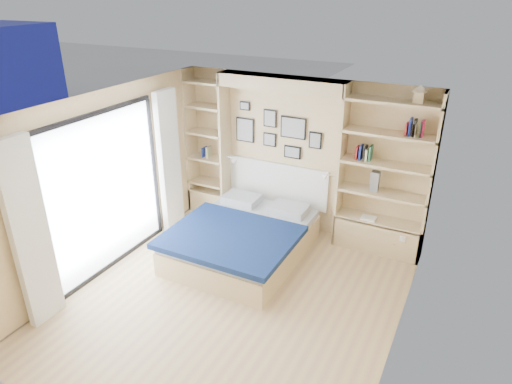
% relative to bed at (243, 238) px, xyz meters
% --- Properties ---
extents(ground, '(4.50, 4.50, 0.00)m').
position_rel_bed_xyz_m(ground, '(0.41, -1.03, -0.28)').
color(ground, tan).
rests_on(ground, ground).
extents(room_shell, '(4.50, 4.50, 4.50)m').
position_rel_bed_xyz_m(room_shell, '(0.02, 0.49, 0.80)').
color(room_shell, '#D8BA88').
rests_on(room_shell, ground).
extents(bed, '(1.78, 2.31, 1.07)m').
position_rel_bed_xyz_m(bed, '(0.00, 0.00, 0.00)').
color(bed, '#CFB684').
rests_on(bed, ground).
extents(photo_gallery, '(1.48, 0.02, 0.82)m').
position_rel_bed_xyz_m(photo_gallery, '(-0.04, 1.19, 1.32)').
color(photo_gallery, black).
rests_on(photo_gallery, ground).
extents(reading_lamps, '(1.92, 0.12, 0.15)m').
position_rel_bed_xyz_m(reading_lamps, '(0.11, 0.97, 0.82)').
color(reading_lamps, silver).
rests_on(reading_lamps, ground).
extents(shelf_decor, '(3.51, 0.23, 2.03)m').
position_rel_bed_xyz_m(shelf_decor, '(1.61, 1.03, 1.44)').
color(shelf_decor, '#A51E1E').
rests_on(shelf_decor, ground).
extents(deck, '(3.20, 4.00, 0.05)m').
position_rel_bed_xyz_m(deck, '(-3.19, -1.03, -0.28)').
color(deck, '#766457').
rests_on(deck, ground).
extents(deck_chair, '(0.55, 0.87, 0.85)m').
position_rel_bed_xyz_m(deck_chair, '(-2.46, -1.12, 0.13)').
color(deck_chair, tan).
rests_on(deck_chair, ground).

